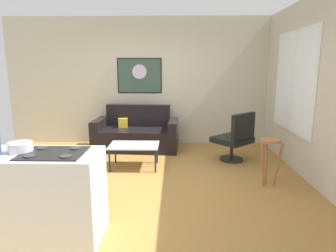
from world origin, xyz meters
name	(u,v)px	position (x,y,z in m)	size (l,w,h in m)	color
ground	(138,184)	(0.00, 0.00, -0.02)	(6.40, 6.40, 0.04)	#A27236
back_wall	(150,82)	(0.00, 2.42, 1.40)	(6.40, 0.05, 2.80)	beige
right_wall	(311,89)	(2.62, 0.30, 1.40)	(0.05, 6.40, 2.80)	beige
couch	(136,135)	(-0.26, 1.88, 0.31)	(1.80, 0.91, 0.92)	black
coffee_table	(134,147)	(-0.14, 0.69, 0.37)	(0.85, 0.58, 0.41)	silver
armchair	(236,138)	(1.68, 1.07, 0.45)	(0.85, 0.85, 0.92)	black
bar_stool	(270,151)	(1.95, -0.04, 0.52)	(0.34, 0.34, 0.70)	#9B6038
kitchen_counter	(33,197)	(-0.86, -1.50, 0.46)	(1.36, 0.61, 0.93)	white
mixing_bowl	(20,147)	(-0.96, -1.46, 0.96)	(0.24, 0.24, 0.10)	silver
wall_painting	(140,76)	(-0.23, 2.38, 1.54)	(0.98, 0.03, 0.77)	black
window	(294,82)	(2.59, 0.90, 1.48)	(0.03, 1.67, 1.73)	silver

